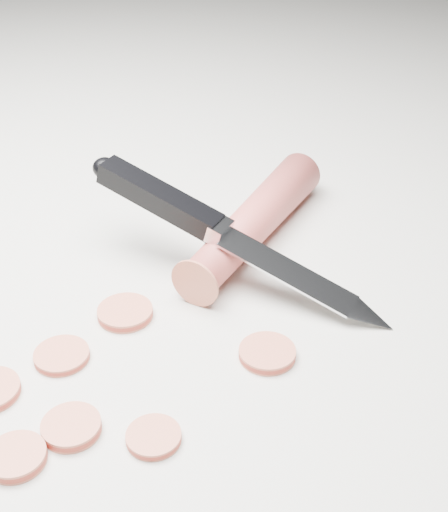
{
  "coord_description": "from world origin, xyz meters",
  "views": [
    {
      "loc": [
        0.1,
        -0.38,
        0.32
      ],
      "look_at": [
        0.06,
        0.06,
        0.02
      ],
      "focal_mm": 50.0,
      "sensor_mm": 36.0,
      "label": 1
    }
  ],
  "objects": [
    {
      "name": "carrot_slice_1",
      "position": [
        0.04,
        -0.11,
        0.0
      ],
      "size": [
        0.03,
        0.03,
        0.01
      ],
      "primitive_type": "cylinder",
      "color": "#CD6145",
      "rests_on": "ground"
    },
    {
      "name": "ground",
      "position": [
        0.0,
        0.0,
        0.0
      ],
      "size": [
        2.4,
        2.4,
        0.0
      ],
      "primitive_type": "plane",
      "color": "beige",
      "rests_on": "ground"
    },
    {
      "name": "carrot",
      "position": [
        0.08,
        0.11,
        0.02
      ],
      "size": [
        0.11,
        0.19,
        0.03
      ],
      "primitive_type": "cylinder",
      "rotation": [
        1.57,
        0.0,
        -0.41
      ],
      "color": "#BA3F3A",
      "rests_on": "ground"
    },
    {
      "name": "carrot_slice_3",
      "position": [
        -0.01,
        -0.1,
        0.0
      ],
      "size": [
        0.03,
        0.03,
        0.01
      ],
      "primitive_type": "cylinder",
      "color": "#CD6145",
      "rests_on": "ground"
    },
    {
      "name": "kitchen_knife",
      "position": [
        0.07,
        0.05,
        0.04
      ],
      "size": [
        0.24,
        0.12,
        0.08
      ],
      "primitive_type": null,
      "color": "silver",
      "rests_on": "ground"
    },
    {
      "name": "carrot_slice_2",
      "position": [
        -0.03,
        -0.04,
        0.0
      ],
      "size": [
        0.04,
        0.04,
        0.01
      ],
      "primitive_type": "cylinder",
      "color": "#CD6145",
      "rests_on": "ground"
    },
    {
      "name": "carrot_slice_4",
      "position": [
        0.1,
        -0.03,
        0.0
      ],
      "size": [
        0.04,
        0.04,
        0.01
      ],
      "primitive_type": "cylinder",
      "color": "#CD6145",
      "rests_on": "ground"
    },
    {
      "name": "carrot_slice_5",
      "position": [
        -0.0,
        0.0,
        0.0
      ],
      "size": [
        0.04,
        0.04,
        0.01
      ],
      "primitive_type": "cylinder",
      "color": "#CD6145",
      "rests_on": "ground"
    },
    {
      "name": "carrot_slice_6",
      "position": [
        -0.04,
        -0.13,
        0.0
      ],
      "size": [
        0.03,
        0.03,
        0.01
      ],
      "primitive_type": "cylinder",
      "color": "#CD6145",
      "rests_on": "ground"
    }
  ]
}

